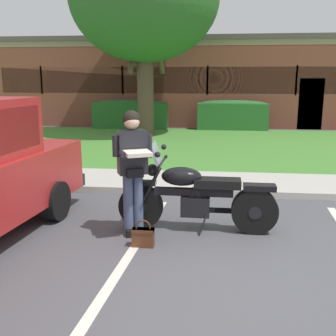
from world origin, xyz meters
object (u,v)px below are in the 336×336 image
Objects in this scene: hedge_center_left at (232,115)px; brick_building at (209,81)px; hedge_left at (131,114)px; motorcycle at (203,197)px; handbag at (143,236)px; rider_person at (133,163)px.

hedge_center_left is 0.13× the size of brick_building.
hedge_center_left is 6.59m from brick_building.
hedge_left is at bearing -116.36° from brick_building.
hedge_left is 7.23m from brick_building.
brick_building reaches higher than motorcycle.
brick_building reaches higher than hedge_left.
handbag is at bearing -77.70° from hedge_left.
brick_building is at bearing 87.55° from rider_person.
motorcycle is at bearing 41.55° from handbag.
handbag is at bearing -138.45° from motorcycle.
handbag is 18.36m from brick_building.
motorcycle is at bearing -94.49° from hedge_center_left.
rider_person is at bearing 116.42° from handbag.
hedge_center_left is at bearing 82.26° from handbag.
handbag is 0.12× the size of hedge_left.
brick_building reaches higher than hedge_center_left.
motorcycle is at bearing 15.44° from rider_person.
motorcycle is at bearing -73.51° from hedge_left.
hedge_left is 4.21m from hedge_center_left.
rider_person is at bearing -92.45° from brick_building.
brick_building is at bearing 63.64° from hedge_left.
hedge_left and hedge_center_left have the same top height.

